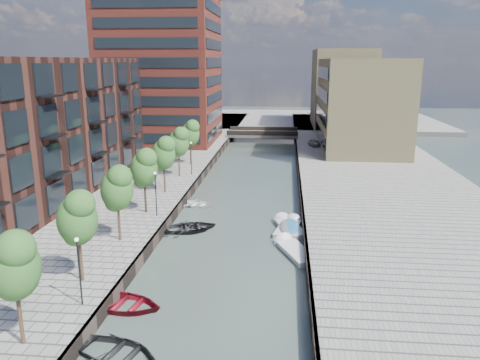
# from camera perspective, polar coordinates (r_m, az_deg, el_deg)

# --- Properties ---
(water) EXTENTS (300.00, 300.00, 0.00)m
(water) POSITION_cam_1_polar(r_m,az_deg,el_deg) (57.52, 1.16, -0.47)
(water) COLOR #38473F
(water) RESTS_ON ground
(quay_right) EXTENTS (20.00, 140.00, 1.00)m
(quay_right) POSITION_cam_1_polar(r_m,az_deg,el_deg) (58.41, 17.01, -0.37)
(quay_right) COLOR gray
(quay_right) RESTS_ON ground
(quay_wall_left) EXTENTS (0.25, 140.00, 1.00)m
(quay_wall_left) POSITION_cam_1_polar(r_m,az_deg,el_deg) (58.17, -4.84, 0.16)
(quay_wall_left) COLOR #332823
(quay_wall_left) RESTS_ON ground
(quay_wall_right) EXTENTS (0.25, 140.00, 1.00)m
(quay_wall_right) POSITION_cam_1_polar(r_m,az_deg,el_deg) (57.26, 7.26, -0.14)
(quay_wall_right) COLOR #332823
(quay_wall_right) RESTS_ON ground
(far_closure) EXTENTS (80.00, 40.00, 1.00)m
(far_closure) POSITION_cam_1_polar(r_m,az_deg,el_deg) (116.39, 3.50, 7.30)
(far_closure) COLOR gray
(far_closure) RESTS_ON ground
(apartment_block) EXTENTS (8.00, 38.00, 14.00)m
(apartment_block) POSITION_cam_1_polar(r_m,az_deg,el_deg) (51.96, -22.43, 5.86)
(apartment_block) COLOR black
(apartment_block) RESTS_ON quay_left
(tower) EXTENTS (18.00, 18.00, 30.00)m
(tower) POSITION_cam_1_polar(r_m,az_deg,el_deg) (83.23, -9.53, 15.04)
(tower) COLOR maroon
(tower) RESTS_ON quay_left
(tan_block_near) EXTENTS (12.00, 25.00, 14.00)m
(tan_block_near) POSITION_cam_1_polar(r_m,az_deg,el_deg) (78.61, 14.35, 9.01)
(tan_block_near) COLOR tan
(tan_block_near) RESTS_ON quay_right
(tan_block_far) EXTENTS (12.00, 20.00, 16.00)m
(tan_block_far) POSITION_cam_1_polar(r_m,az_deg,el_deg) (104.26, 12.29, 10.88)
(tan_block_far) COLOR tan
(tan_block_far) RESTS_ON quay_right
(bridge) EXTENTS (13.00, 6.00, 1.30)m
(bridge) POSITION_cam_1_polar(r_m,az_deg,el_deg) (88.55, 2.80, 5.67)
(bridge) COLOR gray
(bridge) RESTS_ON ground
(tree_0) EXTENTS (2.50, 2.50, 5.95)m
(tree_0) POSITION_cam_1_polar(r_m,az_deg,el_deg) (25.10, -25.91, -9.14)
(tree_0) COLOR #382619
(tree_0) RESTS_ON quay_left
(tree_1) EXTENTS (2.50, 2.50, 5.95)m
(tree_1) POSITION_cam_1_polar(r_m,az_deg,el_deg) (30.84, -19.25, -4.21)
(tree_1) COLOR #382619
(tree_1) RESTS_ON quay_left
(tree_2) EXTENTS (2.50, 2.50, 5.95)m
(tree_2) POSITION_cam_1_polar(r_m,az_deg,el_deg) (37.02, -14.80, -0.84)
(tree_2) COLOR #382619
(tree_2) RESTS_ON quay_left
(tree_3) EXTENTS (2.50, 2.50, 5.95)m
(tree_3) POSITION_cam_1_polar(r_m,az_deg,el_deg) (43.45, -11.65, 1.56)
(tree_3) COLOR #382619
(tree_3) RESTS_ON quay_left
(tree_4) EXTENTS (2.50, 2.50, 5.95)m
(tree_4) POSITION_cam_1_polar(r_m,az_deg,el_deg) (50.03, -9.31, 3.33)
(tree_4) COLOR #382619
(tree_4) RESTS_ON quay_left
(tree_5) EXTENTS (2.50, 2.50, 5.95)m
(tree_5) POSITION_cam_1_polar(r_m,az_deg,el_deg) (56.71, -7.52, 4.68)
(tree_5) COLOR #382619
(tree_5) RESTS_ON quay_left
(tree_6) EXTENTS (2.50, 2.50, 5.95)m
(tree_6) POSITION_cam_1_polar(r_m,az_deg,el_deg) (63.46, -6.10, 5.75)
(tree_6) COLOR #382619
(tree_6) RESTS_ON quay_left
(lamp_0) EXTENTS (0.24, 0.24, 4.12)m
(lamp_0) POSITION_cam_1_polar(r_m,az_deg,el_deg) (28.40, -19.06, -9.67)
(lamp_0) COLOR black
(lamp_0) RESTS_ON quay_left
(lamp_1) EXTENTS (0.24, 0.24, 4.12)m
(lamp_1) POSITION_cam_1_polar(r_m,az_deg,el_deg) (42.58, -10.25, -1.12)
(lamp_1) COLOR black
(lamp_1) RESTS_ON quay_left
(lamp_2) EXTENTS (0.24, 0.24, 4.12)m
(lamp_2) POSITION_cam_1_polar(r_m,az_deg,el_deg) (57.72, -5.98, 3.09)
(lamp_2) COLOR black
(lamp_2) RESTS_ON quay_left
(sloop_0) EXTENTS (5.39, 4.48, 0.96)m
(sloop_0) POSITION_cam_1_polar(r_m,az_deg,el_deg) (26.34, -14.72, -20.10)
(sloop_0) COLOR black
(sloop_0) RESTS_ON ground
(sloop_1) EXTENTS (4.53, 3.29, 0.92)m
(sloop_1) POSITION_cam_1_polar(r_m,az_deg,el_deg) (41.96, -6.92, -6.27)
(sloop_1) COLOR black
(sloop_1) RESTS_ON ground
(sloop_2) EXTENTS (5.62, 4.44, 1.05)m
(sloop_2) POSITION_cam_1_polar(r_m,az_deg,el_deg) (30.55, -14.08, -14.88)
(sloop_2) COLOR maroon
(sloop_2) RESTS_ON ground
(sloop_3) EXTENTS (4.83, 3.94, 0.88)m
(sloop_3) POSITION_cam_1_polar(r_m,az_deg,el_deg) (48.99, -5.40, -3.18)
(sloop_3) COLOR white
(sloop_3) RESTS_ON ground
(sloop_4) EXTENTS (5.84, 5.03, 1.02)m
(sloop_4) POSITION_cam_1_polar(r_m,az_deg,el_deg) (42.24, -6.17, -6.11)
(sloop_4) COLOR #232326
(sloop_4) RESTS_ON ground
(motorboat_2) EXTENTS (3.51, 5.22, 1.65)m
(motorboat_2) POSITION_cam_1_polar(r_m,az_deg,el_deg) (37.64, 6.53, -8.58)
(motorboat_2) COLOR white
(motorboat_2) RESTS_ON ground
(motorboat_3) EXTENTS (3.12, 5.17, 1.63)m
(motorboat_3) POSITION_cam_1_polar(r_m,az_deg,el_deg) (42.42, 5.97, -5.73)
(motorboat_3) COLOR #B2B2B0
(motorboat_3) RESTS_ON ground
(motorboat_4) EXTENTS (2.63, 4.97, 1.58)m
(motorboat_4) POSITION_cam_1_polar(r_m,az_deg,el_deg) (42.29, 5.95, -5.80)
(motorboat_4) COLOR silver
(motorboat_4) RESTS_ON ground
(car) EXTENTS (2.31, 3.64, 1.16)m
(car) POSITION_cam_1_polar(r_m,az_deg,el_deg) (78.41, 9.07, 4.52)
(car) COLOR #949698
(car) RESTS_ON quay_right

